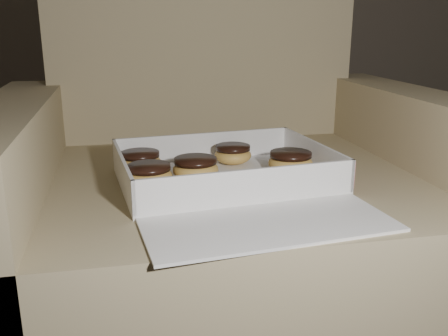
% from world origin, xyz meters
% --- Properties ---
extents(armchair, '(0.97, 0.82, 1.01)m').
position_xyz_m(armchair, '(-0.46, 0.93, 0.32)').
color(armchair, '#998B61').
rests_on(armchair, floor).
extents(bakery_box, '(0.43, 0.49, 0.07)m').
position_xyz_m(bakery_box, '(-0.48, 0.76, 0.46)').
color(bakery_box, white).
rests_on(bakery_box, armchair).
extents(donut_a, '(0.08, 0.08, 0.04)m').
position_xyz_m(donut_a, '(-0.45, 0.89, 0.48)').
color(donut_a, '#E0AD4E').
rests_on(donut_a, bakery_box).
extents(donut_b, '(0.09, 0.09, 0.04)m').
position_xyz_m(donut_b, '(-0.54, 0.80, 0.48)').
color(donut_b, '#E0AD4E').
rests_on(donut_b, bakery_box).
extents(donut_c, '(0.08, 0.08, 0.04)m').
position_xyz_m(donut_c, '(-0.64, 0.87, 0.48)').
color(donut_c, '#E0AD4E').
rests_on(donut_c, bakery_box).
extents(donut_d, '(0.09, 0.09, 0.04)m').
position_xyz_m(donut_d, '(-0.35, 0.80, 0.48)').
color(donut_d, '#E0AD4E').
rests_on(donut_d, bakery_box).
extents(donut_e, '(0.08, 0.08, 0.04)m').
position_xyz_m(donut_e, '(-0.63, 0.77, 0.48)').
color(donut_e, '#E0AD4E').
rests_on(donut_e, bakery_box).
extents(crumb_a, '(0.01, 0.01, 0.00)m').
position_xyz_m(crumb_a, '(-0.48, 0.71, 0.46)').
color(crumb_a, black).
rests_on(crumb_a, bakery_box).
extents(crumb_b, '(0.01, 0.01, 0.00)m').
position_xyz_m(crumb_b, '(-0.60, 0.69, 0.46)').
color(crumb_b, black).
rests_on(crumb_b, bakery_box).
extents(crumb_c, '(0.01, 0.01, 0.00)m').
position_xyz_m(crumb_c, '(-0.38, 0.73, 0.46)').
color(crumb_c, black).
rests_on(crumb_c, bakery_box).
extents(crumb_d, '(0.01, 0.01, 0.00)m').
position_xyz_m(crumb_d, '(-0.32, 0.77, 0.46)').
color(crumb_d, black).
rests_on(crumb_d, bakery_box).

